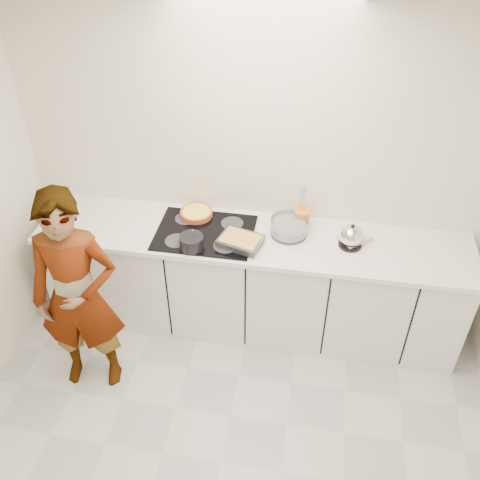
% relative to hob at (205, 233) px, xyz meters
% --- Properties ---
extents(floor, '(3.60, 3.20, 0.00)m').
position_rel_hob_xyz_m(floor, '(0.35, -1.26, -0.92)').
color(floor, silver).
rests_on(floor, ground).
extents(ceiling, '(3.60, 3.20, 0.00)m').
position_rel_hob_xyz_m(ceiling, '(0.35, -1.26, 1.68)').
color(ceiling, white).
rests_on(ceiling, wall_back).
extents(wall_back, '(3.60, 0.00, 2.60)m').
position_rel_hob_xyz_m(wall_back, '(0.35, 0.34, 0.38)').
color(wall_back, white).
rests_on(wall_back, ground).
extents(base_cabinets, '(3.20, 0.58, 0.87)m').
position_rel_hob_xyz_m(base_cabinets, '(0.35, 0.02, -0.48)').
color(base_cabinets, silver).
rests_on(base_cabinets, floor).
extents(countertop, '(3.24, 0.64, 0.04)m').
position_rel_hob_xyz_m(countertop, '(0.35, 0.02, -0.03)').
color(countertop, white).
rests_on(countertop, base_cabinets).
extents(hob, '(0.72, 0.54, 0.01)m').
position_rel_hob_xyz_m(hob, '(0.00, 0.00, 0.00)').
color(hob, black).
rests_on(hob, countertop).
extents(tart_dish, '(0.28, 0.28, 0.04)m').
position_rel_hob_xyz_m(tart_dish, '(-0.11, 0.19, 0.03)').
color(tart_dish, '#B44827').
rests_on(tart_dish, hob).
extents(saucepan, '(0.22, 0.22, 0.17)m').
position_rel_hob_xyz_m(saucepan, '(-0.05, -0.19, 0.06)').
color(saucepan, black).
rests_on(saucepan, hob).
extents(baking_dish, '(0.35, 0.29, 0.06)m').
position_rel_hob_xyz_m(baking_dish, '(0.28, -0.10, 0.04)').
color(baking_dish, silver).
rests_on(baking_dish, hob).
extents(mixing_bowl, '(0.29, 0.29, 0.13)m').
position_rel_hob_xyz_m(mixing_bowl, '(0.61, 0.10, 0.05)').
color(mixing_bowl, silver).
rests_on(mixing_bowl, countertop).
extents(tea_towel, '(0.27, 0.26, 0.04)m').
position_rel_hob_xyz_m(tea_towel, '(1.10, 0.10, 0.01)').
color(tea_towel, white).
rests_on(tea_towel, countertop).
extents(kettle, '(0.17, 0.17, 0.19)m').
position_rel_hob_xyz_m(kettle, '(1.07, 0.03, 0.07)').
color(kettle, black).
rests_on(kettle, countertop).
extents(utensil_crock, '(0.14, 0.14, 0.15)m').
position_rel_hob_xyz_m(utensil_crock, '(0.70, 0.20, 0.07)').
color(utensil_crock, orange).
rests_on(utensil_crock, countertop).
extents(cook, '(0.66, 0.49, 1.64)m').
position_rel_hob_xyz_m(cook, '(-0.72, -0.71, -0.10)').
color(cook, silver).
rests_on(cook, floor).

